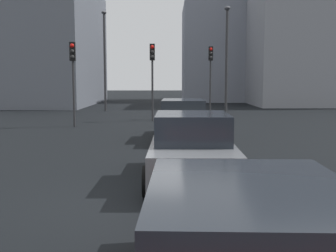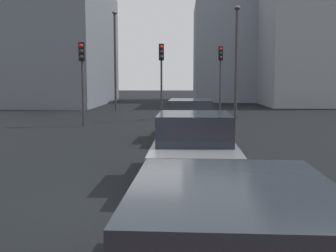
# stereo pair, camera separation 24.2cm
# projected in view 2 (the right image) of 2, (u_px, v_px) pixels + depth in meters

# --- Properties ---
(ground_plane) EXTENTS (160.00, 160.00, 0.20)m
(ground_plane) POSITION_uv_depth(u_px,v_px,m) (117.00, 207.00, 7.90)
(ground_plane) COLOR black
(car_beige_left_lead) EXTENTS (4.87, 2.16, 1.55)m
(car_beige_left_lead) POSITION_uv_depth(u_px,v_px,m) (190.00, 120.00, 16.18)
(car_beige_left_lead) COLOR tan
(car_beige_left_lead) RESTS_ON ground_plane
(car_grey_left_second) EXTENTS (4.35, 2.06, 1.58)m
(car_grey_left_second) POSITION_uv_depth(u_px,v_px,m) (194.00, 149.00, 9.38)
(car_grey_left_second) COLOR slate
(car_grey_left_second) RESTS_ON ground_plane
(traffic_light_near_left) EXTENTS (0.32, 0.30, 4.11)m
(traffic_light_near_left) POSITION_uv_depth(u_px,v_px,m) (82.00, 66.00, 20.20)
(traffic_light_near_left) COLOR #2D2D30
(traffic_light_near_left) RESTS_ON ground_plane
(traffic_light_near_right) EXTENTS (0.32, 0.28, 4.26)m
(traffic_light_near_right) POSITION_uv_depth(u_px,v_px,m) (161.00, 66.00, 22.87)
(traffic_light_near_right) COLOR #2D2D30
(traffic_light_near_right) RESTS_ON ground_plane
(traffic_light_far_left) EXTENTS (0.32, 0.28, 4.44)m
(traffic_light_far_left) POSITION_uv_depth(u_px,v_px,m) (220.00, 66.00, 26.81)
(traffic_light_far_left) COLOR #2D2D30
(traffic_light_far_left) RESTS_ON ground_plane
(street_lamp_kerbside) EXTENTS (0.56, 0.36, 7.21)m
(street_lamp_kerbside) POSITION_uv_depth(u_px,v_px,m) (115.00, 53.00, 30.14)
(street_lamp_kerbside) COLOR #2D2D30
(street_lamp_kerbside) RESTS_ON ground_plane
(street_lamp_far) EXTENTS (0.56, 0.36, 6.56)m
(street_lamp_far) POSITION_uv_depth(u_px,v_px,m) (236.00, 52.00, 24.27)
(street_lamp_far) COLOR #2D2D30
(street_lamp_far) RESTS_ON ground_plane
(building_facade_left) EXTENTS (11.13, 11.04, 12.95)m
(building_facade_left) POSITION_uv_depth(u_px,v_px,m) (323.00, 33.00, 37.67)
(building_facade_left) COLOR gray
(building_facade_left) RESTS_ON ground_plane
(building_facade_center) EXTENTS (8.47, 7.08, 10.05)m
(building_facade_center) POSITION_uv_depth(u_px,v_px,m) (227.00, 54.00, 44.63)
(building_facade_center) COLOR gray
(building_facade_center) RESTS_ON ground_plane
(building_facade_right) EXTENTS (15.42, 7.99, 10.82)m
(building_facade_right) POSITION_uv_depth(u_px,v_px,m) (63.00, 46.00, 38.68)
(building_facade_right) COLOR slate
(building_facade_right) RESTS_ON ground_plane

